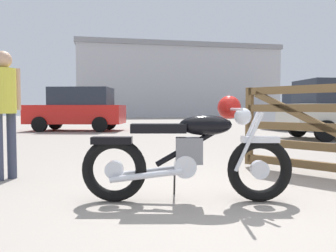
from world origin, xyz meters
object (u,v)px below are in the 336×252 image
(vintage_motorcycle, at_px, (192,152))
(white_estate_far, at_px, (78,109))
(bystander, at_px, (4,101))
(blue_hatchback_right, at_px, (312,110))

(vintage_motorcycle, bearing_deg, white_estate_far, 110.18)
(bystander, xyz_separation_m, blue_hatchback_right, (9.53, 9.58, -0.18))
(vintage_motorcycle, relative_size, white_estate_far, 0.51)
(bystander, distance_m, blue_hatchback_right, 13.51)
(vintage_motorcycle, relative_size, bystander, 1.25)
(vintage_motorcycle, distance_m, white_estate_far, 11.41)
(bystander, bearing_deg, blue_hatchback_right, -93.60)
(bystander, relative_size, blue_hatchback_right, 0.38)
(blue_hatchback_right, bearing_deg, bystander, 37.13)
(white_estate_far, distance_m, blue_hatchback_right, 10.10)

